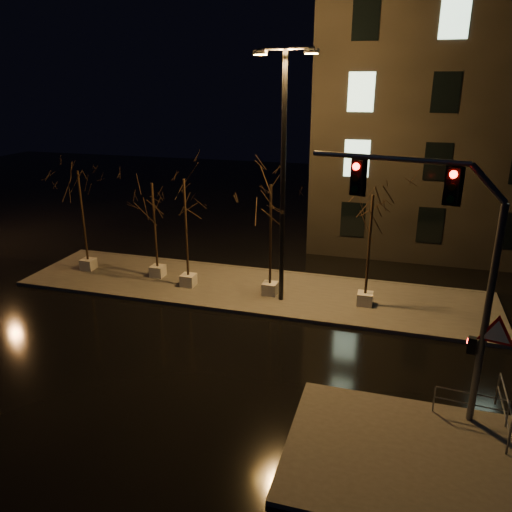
% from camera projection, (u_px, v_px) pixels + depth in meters
% --- Properties ---
extents(ground, '(90.00, 90.00, 0.00)m').
position_uv_depth(ground, '(202.00, 353.00, 18.02)').
color(ground, black).
rests_on(ground, ground).
extents(median, '(22.00, 5.00, 0.15)m').
position_uv_depth(median, '(251.00, 289.00, 23.43)').
color(median, '#43403C').
rests_on(median, ground).
extents(sidewalk_corner, '(7.00, 5.00, 0.15)m').
position_uv_depth(sidewalk_corner, '(422.00, 459.00, 12.84)').
color(sidewalk_corner, '#43403C').
rests_on(sidewalk_corner, ground).
extents(tree_0, '(1.80, 1.80, 5.20)m').
position_uv_depth(tree_0, '(80.00, 194.00, 24.41)').
color(tree_0, beige).
rests_on(tree_0, median).
extents(tree_1, '(1.80, 1.80, 4.80)m').
position_uv_depth(tree_1, '(153.00, 205.00, 23.56)').
color(tree_1, beige).
rests_on(tree_1, median).
extents(tree_2, '(1.80, 1.80, 5.22)m').
position_uv_depth(tree_2, '(185.00, 204.00, 22.34)').
color(tree_2, beige).
rests_on(tree_2, median).
extents(tree_3, '(1.80, 1.80, 5.18)m').
position_uv_depth(tree_3, '(271.00, 210.00, 21.38)').
color(tree_3, beige).
rests_on(tree_3, median).
extents(tree_4, '(1.80, 1.80, 4.96)m').
position_uv_depth(tree_4, '(371.00, 221.00, 20.36)').
color(tree_4, beige).
rests_on(tree_4, median).
extents(traffic_signal_mast, '(5.81, 1.46, 7.27)m').
position_uv_depth(traffic_signal_mast, '(447.00, 255.00, 13.24)').
color(traffic_signal_mast, '#525359').
rests_on(traffic_signal_mast, sidewalk_corner).
extents(streetlight_main, '(2.59, 0.60, 10.36)m').
position_uv_depth(streetlight_main, '(283.00, 164.00, 20.17)').
color(streetlight_main, black).
rests_on(streetlight_main, median).
extents(guard_rail_a, '(1.98, 0.21, 0.85)m').
position_uv_depth(guard_rail_a, '(471.00, 402.00, 14.10)').
color(guard_rail_a, '#525359').
rests_on(guard_rail_a, sidewalk_corner).
extents(guard_rail_b, '(0.11, 2.28, 1.08)m').
position_uv_depth(guard_rail_b, '(504.00, 406.00, 13.70)').
color(guard_rail_b, '#525359').
rests_on(guard_rail_b, sidewalk_corner).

